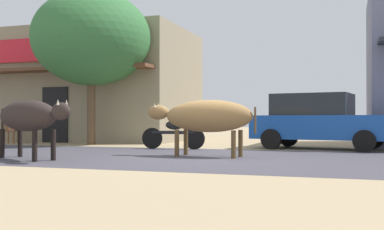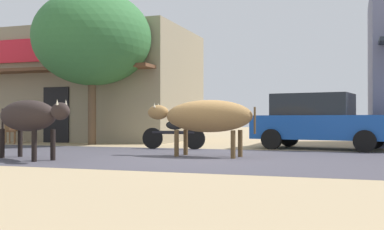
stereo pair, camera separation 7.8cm
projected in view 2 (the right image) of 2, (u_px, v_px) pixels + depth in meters
The scene contains 10 objects.
ground at pixel (198, 158), 11.05m from camera, with size 80.00×80.00×0.00m, color tan.
asphalt_road at pixel (198, 157), 11.05m from camera, with size 72.00×6.10×0.00m, color #44414B.
storefront_left_cafe at pixel (96, 87), 20.45m from camera, with size 8.08×6.02×4.54m.
roadside_tree at pixel (92, 38), 16.67m from camera, with size 4.13×4.13×5.37m.
parked_hatchback_car at pixel (320, 121), 14.14m from camera, with size 4.24×2.42×1.64m.
parked_motorcycle at pixel (174, 133), 14.18m from camera, with size 1.94×0.27×1.06m.
cow_near_brown at pixel (28, 116), 10.57m from camera, with size 2.69×1.53×1.31m.
cow_far_dark at pixel (206, 117), 11.31m from camera, with size 2.78×0.94×1.35m.
cafe_chair_near_tree at pixel (9, 130), 17.03m from camera, with size 0.59×0.59×0.92m.
cafe_chair_by_doorway at pixel (12, 129), 17.92m from camera, with size 0.56×0.56×0.92m.
Camera 2 is at (3.39, -10.53, 0.90)m, focal length 44.70 mm.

